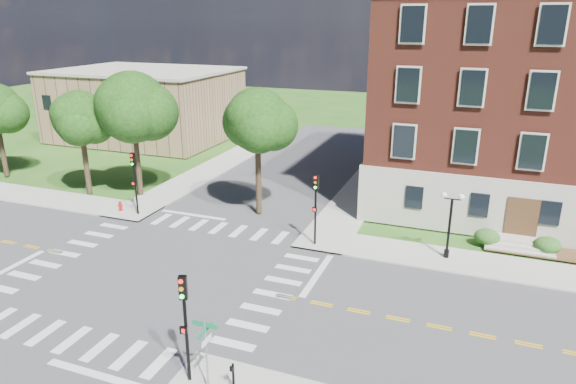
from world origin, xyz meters
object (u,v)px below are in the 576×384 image
(traffic_signal_ne, at_px, (316,200))
(fire_hydrant, at_px, (120,206))
(street_sign_pole, at_px, (206,343))
(traffic_signal_nw, at_px, (134,175))
(twin_lamp_west, at_px, (450,221))
(traffic_signal_se, at_px, (185,315))
(push_button_post, at_px, (233,375))

(traffic_signal_ne, height_order, fire_hydrant, traffic_signal_ne)
(street_sign_pole, bearing_deg, traffic_signal_nw, 133.78)
(street_sign_pole, relative_size, fire_hydrant, 4.13)
(traffic_signal_nw, distance_m, twin_lamp_west, 22.61)
(traffic_signal_se, bearing_deg, street_sign_pole, -11.59)
(twin_lamp_west, height_order, street_sign_pole, twin_lamp_west)
(traffic_signal_se, distance_m, twin_lamp_west, 18.10)
(traffic_signal_se, bearing_deg, push_button_post, 4.03)
(traffic_signal_nw, bearing_deg, street_sign_pole, -46.22)
(traffic_signal_ne, height_order, street_sign_pole, traffic_signal_ne)
(traffic_signal_ne, bearing_deg, street_sign_pole, -88.75)
(traffic_signal_ne, bearing_deg, fire_hydrant, 177.99)
(traffic_signal_se, bearing_deg, fire_hydrant, 135.22)
(street_sign_pole, bearing_deg, traffic_signal_se, 168.41)
(street_sign_pole, xyz_separation_m, push_button_post, (0.94, 0.35, -1.51))
(traffic_signal_ne, height_order, traffic_signal_nw, same)
(traffic_signal_se, relative_size, fire_hydrant, 6.40)
(traffic_signal_nw, distance_m, push_button_post, 21.69)
(traffic_signal_nw, bearing_deg, twin_lamp_west, 1.63)
(traffic_signal_ne, xyz_separation_m, street_sign_pole, (0.33, -14.85, -0.88))
(traffic_signal_ne, xyz_separation_m, push_button_post, (1.27, -14.50, -2.39))
(twin_lamp_west, bearing_deg, traffic_signal_se, -119.78)
(traffic_signal_se, xyz_separation_m, twin_lamp_west, (8.98, 15.70, -0.66))
(traffic_signal_se, distance_m, push_button_post, 3.09)
(traffic_signal_se, xyz_separation_m, push_button_post, (1.96, 0.14, -2.39))
(traffic_signal_se, relative_size, push_button_post, 4.00)
(twin_lamp_west, height_order, push_button_post, twin_lamp_west)
(twin_lamp_west, relative_size, fire_hydrant, 5.64)
(street_sign_pole, height_order, fire_hydrant, street_sign_pole)
(street_sign_pole, bearing_deg, fire_hydrant, 136.67)
(traffic_signal_nw, bearing_deg, fire_hydrant, 174.95)
(traffic_signal_ne, bearing_deg, traffic_signal_nw, 178.36)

